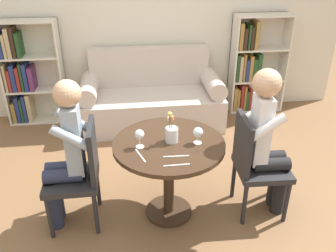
# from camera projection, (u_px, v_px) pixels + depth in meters

# --- Properties ---
(ground_plane) EXTENTS (16.00, 16.00, 0.00)m
(ground_plane) POSITION_uv_depth(u_px,v_px,m) (169.00, 212.00, 3.13)
(ground_plane) COLOR brown
(back_wall) EXTENTS (5.20, 0.05, 2.70)m
(back_wall) POSITION_uv_depth(u_px,v_px,m) (147.00, 10.00, 4.41)
(back_wall) COLOR silver
(back_wall) RESTS_ON ground_plane
(round_table) EXTENTS (0.89, 0.89, 0.71)m
(round_table) POSITION_uv_depth(u_px,v_px,m) (169.00, 158.00, 2.86)
(round_table) COLOR #382619
(round_table) RESTS_ON ground_plane
(couch) EXTENTS (1.74, 0.80, 0.92)m
(couch) POSITION_uv_depth(u_px,v_px,m) (152.00, 100.00, 4.52)
(couch) COLOR beige
(couch) RESTS_ON ground_plane
(bookshelf_left) EXTENTS (0.72, 0.28, 1.30)m
(bookshelf_left) POSITION_uv_depth(u_px,v_px,m) (26.00, 75.00, 4.44)
(bookshelf_left) COLOR silver
(bookshelf_left) RESTS_ON ground_plane
(bookshelf_right) EXTENTS (0.72, 0.28, 1.30)m
(bookshelf_right) POSITION_uv_depth(u_px,v_px,m) (251.00, 65.00, 4.75)
(bookshelf_right) COLOR silver
(bookshelf_right) RESTS_ON ground_plane
(chair_left) EXTENTS (0.42, 0.42, 0.90)m
(chair_left) POSITION_uv_depth(u_px,v_px,m) (80.00, 171.00, 2.82)
(chair_left) COLOR #232326
(chair_left) RESTS_ON ground_plane
(chair_right) EXTENTS (0.43, 0.43, 0.90)m
(chair_right) POSITION_uv_depth(u_px,v_px,m) (254.00, 162.00, 2.94)
(chair_right) COLOR #232326
(chair_right) RESTS_ON ground_plane
(person_left) EXTENTS (0.42, 0.34, 1.27)m
(person_left) POSITION_uv_depth(u_px,v_px,m) (66.00, 153.00, 2.73)
(person_left) COLOR #282D47
(person_left) RESTS_ON ground_plane
(person_right) EXTENTS (0.43, 0.35, 1.30)m
(person_right) POSITION_uv_depth(u_px,v_px,m) (268.00, 139.00, 2.85)
(person_right) COLOR black
(person_right) RESTS_ON ground_plane
(wine_glass_left) EXTENTS (0.07, 0.07, 0.15)m
(wine_glass_left) POSITION_uv_depth(u_px,v_px,m) (139.00, 135.00, 2.68)
(wine_glass_left) COLOR white
(wine_glass_left) RESTS_ON round_table
(wine_glass_right) EXTENTS (0.08, 0.08, 0.14)m
(wine_glass_right) POSITION_uv_depth(u_px,v_px,m) (198.00, 133.00, 2.74)
(wine_glass_right) COLOR white
(wine_glass_right) RESTS_ON round_table
(flower_vase) EXTENTS (0.10, 0.10, 0.27)m
(flower_vase) POSITION_uv_depth(u_px,v_px,m) (172.00, 132.00, 2.77)
(flower_vase) COLOR silver
(flower_vase) RESTS_ON round_table
(knife_left_setting) EXTENTS (0.19, 0.02, 0.00)m
(knife_left_setting) POSITION_uv_depth(u_px,v_px,m) (176.00, 156.00, 2.62)
(knife_left_setting) COLOR silver
(knife_left_setting) RESTS_ON round_table
(fork_left_setting) EXTENTS (0.07, 0.18, 0.00)m
(fork_left_setting) POSITION_uv_depth(u_px,v_px,m) (140.00, 155.00, 2.62)
(fork_left_setting) COLOR silver
(fork_left_setting) RESTS_ON round_table
(knife_right_setting) EXTENTS (0.19, 0.02, 0.00)m
(knife_right_setting) POSITION_uv_depth(u_px,v_px,m) (177.00, 165.00, 2.51)
(knife_right_setting) COLOR silver
(knife_right_setting) RESTS_ON round_table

